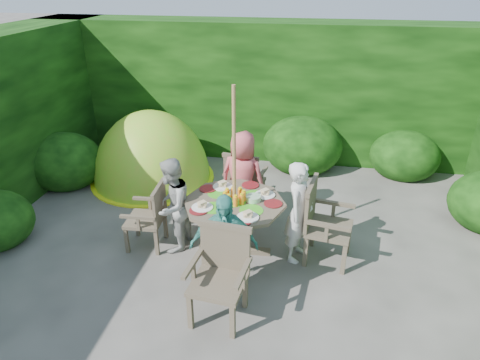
% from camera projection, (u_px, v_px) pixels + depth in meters
% --- Properties ---
extents(ground, '(60.00, 60.00, 0.00)m').
position_uv_depth(ground, '(237.00, 278.00, 5.13)').
color(ground, '#4B4843').
rests_on(ground, ground).
extents(hedge_enclosure, '(9.00, 9.00, 2.50)m').
position_uv_depth(hedge_enclosure, '(255.00, 141.00, 5.75)').
color(hedge_enclosure, black).
rests_on(hedge_enclosure, ground).
extents(patio_table, '(1.34, 1.34, 0.90)m').
position_uv_depth(patio_table, '(235.00, 210.00, 5.32)').
color(patio_table, '#463C2E').
rests_on(patio_table, ground).
extents(parasol_pole, '(0.05, 0.05, 2.20)m').
position_uv_depth(parasol_pole, '(234.00, 176.00, 5.11)').
color(parasol_pole, olive).
rests_on(parasol_pole, ground).
extents(garden_chair_right, '(0.63, 0.68, 1.00)m').
position_uv_depth(garden_chair_right, '(323.00, 222.00, 5.25)').
color(garden_chair_right, '#463C2E').
rests_on(garden_chair_right, ground).
extents(garden_chair_left, '(0.49, 0.54, 0.86)m').
position_uv_depth(garden_chair_left, '(150.00, 216.00, 5.53)').
color(garden_chair_left, '#463C2E').
rests_on(garden_chair_left, ground).
extents(garden_chair_back, '(0.63, 0.58, 0.93)m').
position_uv_depth(garden_chair_back, '(244.00, 181.00, 6.36)').
color(garden_chair_back, '#463C2E').
rests_on(garden_chair_back, ground).
extents(garden_chair_front, '(0.64, 0.58, 0.97)m').
position_uv_depth(garden_chair_front, '(221.00, 273.00, 4.40)').
color(garden_chair_front, '#463C2E').
rests_on(garden_chair_front, ground).
extents(child_right, '(0.44, 0.55, 1.32)m').
position_uv_depth(child_right, '(299.00, 212.00, 5.22)').
color(child_right, silver).
rests_on(child_right, ground).
extents(child_left, '(0.53, 0.65, 1.26)m').
position_uv_depth(child_left, '(172.00, 206.00, 5.42)').
color(child_left, '#A7A8A2').
rests_on(child_left, ground).
extents(child_back, '(0.74, 0.56, 1.36)m').
position_uv_depth(child_back, '(243.00, 178.00, 6.01)').
color(child_back, '#CF555A').
rests_on(child_back, ground).
extents(child_front, '(0.79, 0.43, 1.27)m').
position_uv_depth(child_front, '(224.00, 247.00, 4.61)').
color(child_front, teal).
rests_on(child_front, ground).
extents(dome_tent, '(2.13, 2.13, 2.44)m').
position_uv_depth(dome_tent, '(153.00, 179.00, 7.53)').
color(dome_tent, '#86D929').
rests_on(dome_tent, ground).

